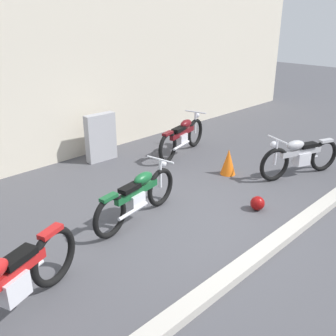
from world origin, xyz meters
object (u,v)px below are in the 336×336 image
at_px(motorcycle_green, 138,196).
at_px(motorcycle_silver, 300,156).
at_px(traffic_cone, 228,162).
at_px(motorcycle_maroon, 183,136).
at_px(stone_marker, 101,137).
at_px(motorcycle_red, 7,286).
at_px(helmet, 257,203).

bearing_deg(motorcycle_green, motorcycle_silver, -25.02).
bearing_deg(traffic_cone, motorcycle_maroon, 81.27).
bearing_deg(traffic_cone, stone_marker, 118.50).
bearing_deg(stone_marker, motorcycle_red, -137.22).
bearing_deg(stone_marker, motorcycle_silver, -57.08).
bearing_deg(stone_marker, traffic_cone, -61.50).
relative_size(motorcycle_maroon, motorcycle_green, 1.02).
xyz_separation_m(motorcycle_maroon, motorcycle_red, (-5.28, -2.36, 0.04)).
xyz_separation_m(motorcycle_green, motorcycle_silver, (3.55, -0.98, 0.01)).
relative_size(stone_marker, motorcycle_green, 0.56).
distance_m(motorcycle_maroon, motorcycle_red, 5.79).
height_order(stone_marker, motorcycle_maroon, stone_marker).
bearing_deg(motorcycle_silver, stone_marker, -36.16).
height_order(traffic_cone, motorcycle_silver, motorcycle_silver).
relative_size(motorcycle_maroon, motorcycle_red, 0.95).
relative_size(stone_marker, motorcycle_silver, 0.57).
bearing_deg(helmet, traffic_cone, 55.27).
distance_m(motorcycle_red, motorcycle_silver, 6.02).
height_order(motorcycle_red, motorcycle_silver, motorcycle_red).
bearing_deg(motorcycle_red, stone_marker, -157.09).
bearing_deg(stone_marker, helmet, -82.94).
height_order(stone_marker, traffic_cone, stone_marker).
bearing_deg(traffic_cone, motorcycle_red, -170.70).
bearing_deg(motorcycle_silver, helmet, 27.99).
distance_m(stone_marker, motorcycle_red, 4.99).
bearing_deg(traffic_cone, helmet, -124.73).
relative_size(traffic_cone, motorcycle_maroon, 0.28).
xyz_separation_m(traffic_cone, motorcycle_silver, (0.97, -1.08, 0.16)).
bearing_deg(motorcycle_silver, traffic_cone, -27.25).
bearing_deg(motorcycle_red, motorcycle_maroon, -175.80).
relative_size(stone_marker, motorcycle_red, 0.52).
bearing_deg(traffic_cone, motorcycle_green, -177.74).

